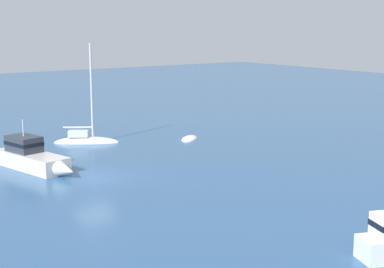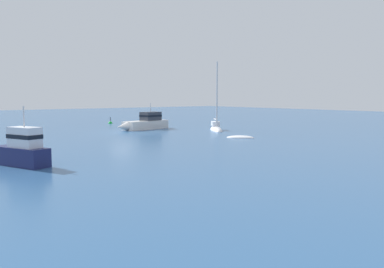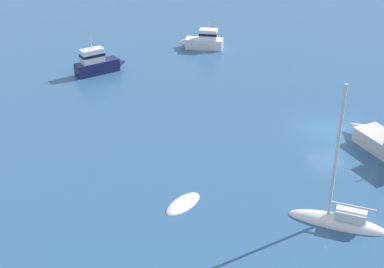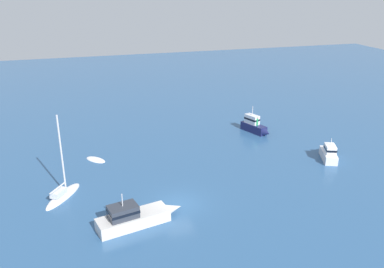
# 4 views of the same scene
# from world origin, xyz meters

# --- Properties ---
(ground_plane) EXTENTS (160.00, 160.00, 0.00)m
(ground_plane) POSITION_xyz_m (0.00, 0.00, 0.00)
(ground_plane) COLOR #2D5684
(sailboat) EXTENTS (5.00, 3.88, 8.39)m
(sailboat) POSITION_xyz_m (-4.23, -10.08, 0.19)
(sailboat) COLOR white
(sailboat) RESTS_ON ground
(tender) EXTENTS (2.78, 2.63, 0.45)m
(tender) POSITION_xyz_m (-11.85, -6.55, 0.00)
(tender) COLOR white
(tender) RESTS_ON ground
(motor_cruiser) EXTENTS (3.17, 7.55, 3.15)m
(motor_cruiser) POSITION_xyz_m (2.26, -4.37, 0.78)
(motor_cruiser) COLOR silver
(motor_cruiser) RESTS_ON ground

